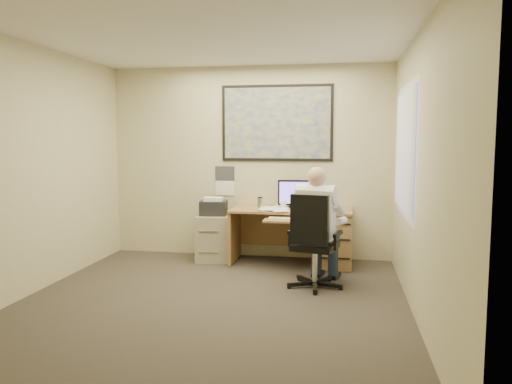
% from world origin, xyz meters
% --- Properties ---
extents(room_shell, '(4.00, 4.50, 2.70)m').
position_xyz_m(room_shell, '(0.00, 0.00, 1.35)').
color(room_shell, '#36312A').
rests_on(room_shell, ground).
extents(desk, '(1.60, 0.97, 1.12)m').
position_xyz_m(desk, '(0.98, 1.90, 0.44)').
color(desk, '#9E7543').
rests_on(desk, ground).
extents(world_map, '(1.56, 0.03, 1.06)m').
position_xyz_m(world_map, '(0.39, 2.23, 1.90)').
color(world_map, '#1E4C93').
rests_on(world_map, room_shell).
extents(wall_calendar, '(0.28, 0.01, 0.42)m').
position_xyz_m(wall_calendar, '(-0.36, 2.24, 1.08)').
color(wall_calendar, white).
rests_on(wall_calendar, room_shell).
extents(window_blinds, '(0.06, 1.40, 1.30)m').
position_xyz_m(window_blinds, '(1.97, 0.80, 1.55)').
color(window_blinds, '#F0E5CF').
rests_on(window_blinds, room_shell).
extents(filing_cabinet, '(0.51, 0.59, 0.88)m').
position_xyz_m(filing_cabinet, '(-0.44, 1.92, 0.38)').
color(filing_cabinet, '#A39C83').
rests_on(filing_cabinet, ground).
extents(office_chair, '(0.78, 0.78, 1.08)m').
position_xyz_m(office_chair, '(1.03, 0.80, 0.31)').
color(office_chair, black).
rests_on(office_chair, ground).
extents(person, '(0.76, 0.93, 1.37)m').
position_xyz_m(person, '(1.02, 0.88, 0.68)').
color(person, white).
rests_on(person, office_chair).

